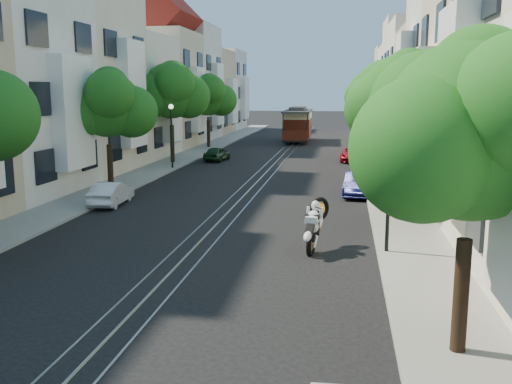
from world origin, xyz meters
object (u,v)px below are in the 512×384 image
at_px(tree_e_a, 475,134).
at_px(lamp_west, 171,126).
at_px(parked_car_w_far, 217,154).
at_px(tree_e_d, 377,94).
at_px(tree_e_b, 407,102).
at_px(lamp_east, 390,167).
at_px(parked_car_w_mid, 111,193).
at_px(tree_e_c, 387,100).
at_px(parked_car_e_far, 354,154).
at_px(tree_w_d, 209,97).
at_px(tree_w_b, 108,106).
at_px(cable_car, 298,123).
at_px(tree_w_c, 172,92).
at_px(parked_car_e_mid, 358,184).
at_px(sportbike_rider, 314,223).

relative_size(tree_e_a, lamp_west, 1.51).
bearing_deg(parked_car_w_far, tree_e_d, -153.29).
distance_m(tree_e_b, lamp_east, 5.41).
bearing_deg(parked_car_w_far, parked_car_w_mid, 93.88).
distance_m(tree_e_b, parked_car_w_mid, 13.59).
bearing_deg(tree_e_c, lamp_west, 171.51).
bearing_deg(tree_e_c, parked_car_e_far, 101.37).
distance_m(tree_w_d, parked_car_w_far, 10.21).
bearing_deg(tree_e_b, tree_w_b, 160.85).
xyz_separation_m(tree_e_a, tree_w_d, (-14.40, 39.00, 0.20)).
bearing_deg(tree_w_d, cable_car, 45.99).
xyz_separation_m(tree_e_b, cable_car, (-7.05, 34.61, -2.83)).
height_order(tree_e_a, tree_w_d, tree_w_d).
xyz_separation_m(tree_w_b, lamp_west, (0.84, 8.02, -1.55)).
distance_m(tree_w_c, parked_car_e_mid, 17.20).
height_order(tree_w_d, parked_car_w_mid, tree_w_d).
bearing_deg(tree_e_c, parked_car_w_mid, -142.87).
height_order(tree_e_d, parked_car_w_mid, tree_e_d).
bearing_deg(cable_car, parked_car_w_mid, -100.78).
distance_m(lamp_east, parked_car_e_far, 24.35).
distance_m(tree_w_d, cable_car, 10.92).
bearing_deg(sportbike_rider, parked_car_w_mid, 156.67).
height_order(tree_e_c, parked_car_w_far, tree_e_c).
bearing_deg(tree_e_c, tree_w_d, 131.99).
relative_size(lamp_east, cable_car, 0.50).
bearing_deg(parked_car_w_mid, tree_w_c, -87.20).
bearing_deg(tree_e_b, parked_car_w_mid, 174.39).
bearing_deg(parked_car_w_mid, tree_e_b, 171.23).
xyz_separation_m(tree_w_d, sportbike_rider, (11.12, -31.87, -3.66)).
relative_size(tree_e_b, parked_car_w_mid, 2.04).
height_order(tree_e_b, tree_w_d, tree_e_b).
bearing_deg(lamp_west, tree_w_c, 105.75).
bearing_deg(tree_w_d, parked_car_w_mid, -86.58).
bearing_deg(cable_car, tree_e_a, -82.30).
bearing_deg(tree_e_b, tree_w_d, 118.07).
bearing_deg(parked_car_e_far, tree_e_b, -82.02).
xyz_separation_m(tree_e_c, tree_w_b, (-14.40, -6.00, -0.20)).
bearing_deg(tree_e_d, tree_e_b, -90.00).
bearing_deg(parked_car_w_far, tree_e_a, 119.18).
height_order(tree_e_a, parked_car_e_far, tree_e_a).
bearing_deg(parked_car_e_mid, lamp_west, 152.38).
relative_size(lamp_east, lamp_west, 1.00).
distance_m(tree_e_c, tree_w_d, 21.53).
relative_size(tree_e_c, parked_car_w_mid, 1.99).
height_order(lamp_east, cable_car, lamp_east).
distance_m(tree_e_b, tree_e_c, 11.00).
height_order(tree_e_d, sportbike_rider, tree_e_d).
distance_m(tree_w_c, tree_w_d, 11.01).
distance_m(lamp_west, parked_car_w_far, 5.84).
bearing_deg(tree_e_c, tree_w_c, 160.85).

